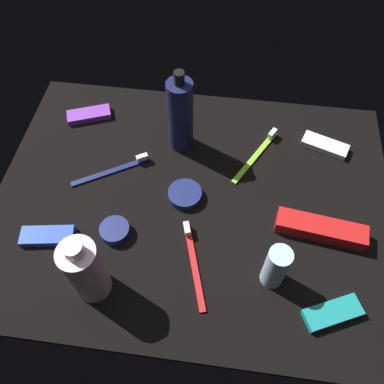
% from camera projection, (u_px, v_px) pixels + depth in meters
% --- Properties ---
extents(ground_plane, '(0.84, 0.64, 0.01)m').
position_uv_depth(ground_plane, '(192.00, 201.00, 0.84)').
color(ground_plane, black).
extents(lotion_bottle, '(0.06, 0.06, 0.21)m').
position_uv_depth(lotion_bottle, '(180.00, 115.00, 0.85)').
color(lotion_bottle, '#1A1E46').
rests_on(lotion_bottle, ground_plane).
extents(bodywash_bottle, '(0.07, 0.07, 0.17)m').
position_uv_depth(bodywash_bottle, '(85.00, 270.00, 0.67)').
color(bodywash_bottle, silver).
rests_on(bodywash_bottle, ground_plane).
extents(deodorant_stick, '(0.04, 0.04, 0.11)m').
position_uv_depth(deodorant_stick, '(276.00, 267.00, 0.70)').
color(deodorant_stick, silver).
rests_on(deodorant_stick, ground_plane).
extents(toothbrush_navy, '(0.16, 0.10, 0.02)m').
position_uv_depth(toothbrush_navy, '(116.00, 169.00, 0.87)').
color(toothbrush_navy, navy).
rests_on(toothbrush_navy, ground_plane).
extents(toothbrush_lime, '(0.10, 0.16, 0.02)m').
position_uv_depth(toothbrush_lime, '(258.00, 153.00, 0.90)').
color(toothbrush_lime, '#8CD133').
rests_on(toothbrush_lime, ground_plane).
extents(toothbrush_red, '(0.06, 0.18, 0.02)m').
position_uv_depth(toothbrush_red, '(193.00, 260.00, 0.75)').
color(toothbrush_red, red).
rests_on(toothbrush_red, ground_plane).
extents(toothpaste_box_red, '(0.18, 0.07, 0.03)m').
position_uv_depth(toothpaste_box_red, '(321.00, 229.00, 0.78)').
color(toothpaste_box_red, red).
rests_on(toothpaste_box_red, ground_plane).
extents(snack_bar_white, '(0.11, 0.07, 0.01)m').
position_uv_depth(snack_bar_white, '(325.00, 145.00, 0.91)').
color(snack_bar_white, white).
rests_on(snack_bar_white, ground_plane).
extents(snack_bar_blue, '(0.11, 0.06, 0.01)m').
position_uv_depth(snack_bar_blue, '(47.00, 236.00, 0.78)').
color(snack_bar_blue, blue).
rests_on(snack_bar_blue, ground_plane).
extents(snack_bar_teal, '(0.11, 0.08, 0.01)m').
position_uv_depth(snack_bar_teal, '(333.00, 313.00, 0.70)').
color(snack_bar_teal, teal).
rests_on(snack_bar_teal, ground_plane).
extents(snack_bar_purple, '(0.11, 0.08, 0.01)m').
position_uv_depth(snack_bar_purple, '(89.00, 115.00, 0.96)').
color(snack_bar_purple, purple).
rests_on(snack_bar_purple, ground_plane).
extents(cream_tin_left, '(0.06, 0.06, 0.02)m').
position_uv_depth(cream_tin_left, '(115.00, 231.00, 0.78)').
color(cream_tin_left, navy).
rests_on(cream_tin_left, ground_plane).
extents(cream_tin_right, '(0.07, 0.07, 0.02)m').
position_uv_depth(cream_tin_right, '(185.00, 194.00, 0.83)').
color(cream_tin_right, navy).
rests_on(cream_tin_right, ground_plane).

